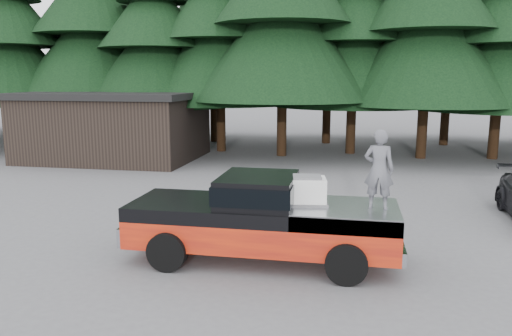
% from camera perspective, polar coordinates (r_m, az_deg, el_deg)
% --- Properties ---
extents(ground, '(120.00, 120.00, 0.00)m').
position_cam_1_polar(ground, '(11.92, -2.19, -9.36)').
color(ground, '#525254').
rests_on(ground, ground).
extents(pickup_truck, '(6.00, 2.04, 1.33)m').
position_cam_1_polar(pickup_truck, '(11.10, 0.73, -7.25)').
color(pickup_truck, red).
rests_on(pickup_truck, ground).
extents(truck_cab, '(1.66, 1.90, 0.59)m').
position_cam_1_polar(truck_cab, '(10.86, 0.22, -2.39)').
color(truck_cab, black).
rests_on(truck_cab, pickup_truck).
extents(air_compressor, '(0.88, 0.77, 0.55)m').
position_cam_1_polar(air_compressor, '(10.77, 5.83, -2.67)').
color(air_compressor, silver).
rests_on(air_compressor, pickup_truck).
extents(man_on_bed, '(0.65, 0.47, 1.66)m').
position_cam_1_polar(man_on_bed, '(10.51, 13.87, -0.16)').
color(man_on_bed, '#56565D').
rests_on(man_on_bed, pickup_truck).
extents(utility_building, '(8.40, 6.40, 3.30)m').
position_cam_1_polar(utility_building, '(25.79, -15.81, 4.72)').
color(utility_building, black).
rests_on(utility_building, ground).
extents(treeline, '(60.15, 16.05, 17.50)m').
position_cam_1_polar(treeline, '(28.45, 6.86, 17.76)').
color(treeline, black).
rests_on(treeline, ground).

